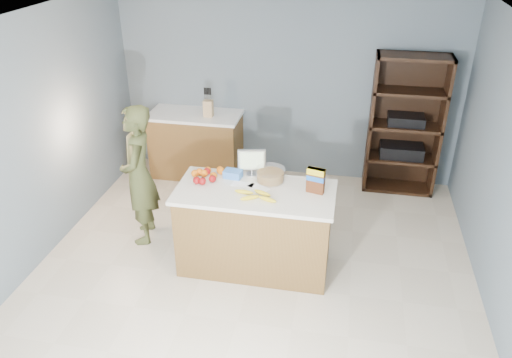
% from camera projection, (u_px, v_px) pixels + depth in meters
% --- Properties ---
extents(floor, '(4.50, 5.00, 0.02)m').
position_uv_depth(floor, '(249.00, 282.00, 5.02)').
color(floor, beige).
rests_on(floor, ground).
extents(walls, '(4.52, 5.02, 2.51)m').
position_uv_depth(walls, '(248.00, 131.00, 4.24)').
color(walls, slate).
rests_on(walls, ground).
extents(counter_peninsula, '(1.56, 0.76, 0.90)m').
position_uv_depth(counter_peninsula, '(255.00, 232.00, 5.08)').
color(counter_peninsula, brown).
rests_on(counter_peninsula, ground).
extents(back_cabinet, '(1.24, 0.62, 0.90)m').
position_uv_depth(back_cabinet, '(197.00, 144.00, 6.91)').
color(back_cabinet, brown).
rests_on(back_cabinet, ground).
extents(shelving_unit, '(0.90, 0.40, 1.80)m').
position_uv_depth(shelving_unit, '(404.00, 127.00, 6.38)').
color(shelving_unit, black).
rests_on(shelving_unit, ground).
extents(person, '(0.52, 0.66, 1.58)m').
position_uv_depth(person, '(139.00, 175.00, 5.37)').
color(person, '#414724').
rests_on(person, ground).
extents(knife_block, '(0.12, 0.10, 0.31)m').
position_uv_depth(knife_block, '(208.00, 108.00, 6.56)').
color(knife_block, tan).
rests_on(knife_block, back_cabinet).
extents(envelopes, '(0.41, 0.21, 0.00)m').
position_uv_depth(envelopes, '(251.00, 186.00, 4.93)').
color(envelopes, white).
rests_on(envelopes, counter_peninsula).
extents(bananas, '(0.44, 0.24, 0.04)m').
position_uv_depth(bananas, '(256.00, 195.00, 4.73)').
color(bananas, yellow).
rests_on(bananas, counter_peninsula).
extents(apples, '(0.22, 0.29, 0.08)m').
position_uv_depth(apples, '(205.00, 178.00, 5.00)').
color(apples, maroon).
rests_on(apples, counter_peninsula).
extents(oranges, '(0.32, 0.21, 0.08)m').
position_uv_depth(oranges, '(209.00, 172.00, 5.11)').
color(oranges, orange).
rests_on(oranges, counter_peninsula).
extents(blue_carton, '(0.20, 0.14, 0.08)m').
position_uv_depth(blue_carton, '(233.00, 174.00, 5.07)').
color(blue_carton, blue).
rests_on(blue_carton, counter_peninsula).
extents(salad_bowl, '(0.30, 0.30, 0.13)m').
position_uv_depth(salad_bowl, '(270.00, 175.00, 5.01)').
color(salad_bowl, '#267219').
rests_on(salad_bowl, counter_peninsula).
extents(tv, '(0.28, 0.12, 0.28)m').
position_uv_depth(tv, '(252.00, 161.00, 5.07)').
color(tv, silver).
rests_on(tv, counter_peninsula).
extents(cereal_box, '(0.18, 0.10, 0.26)m').
position_uv_depth(cereal_box, '(316.00, 179.00, 4.75)').
color(cereal_box, '#592B14').
rests_on(cereal_box, counter_peninsula).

